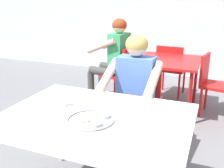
{
  "coord_description": "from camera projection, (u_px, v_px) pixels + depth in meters",
  "views": [
    {
      "loc": [
        0.6,
        -1.36,
        1.48
      ],
      "look_at": [
        -0.07,
        0.31,
        0.9
      ],
      "focal_mm": 41.61,
      "sensor_mm": 36.0,
      "label": 1
    }
  ],
  "objects": [
    {
      "name": "chair_red_far",
      "position": [
        170.0,
        67.0,
        4.08
      ],
      "size": [
        0.47,
        0.45,
        0.82
      ],
      "color": "red",
      "rests_on": "ground"
    },
    {
      "name": "patron_background",
      "position": [
        114.0,
        54.0,
        3.76
      ],
      "size": [
        0.59,
        0.54,
        1.24
      ],
      "color": "#3D3D3D",
      "rests_on": "ground"
    },
    {
      "name": "table_foreground",
      "position": [
        95.0,
        125.0,
        1.75
      ],
      "size": [
        1.26,
        0.94,
        0.75
      ],
      "color": "silver",
      "rests_on": "ground"
    },
    {
      "name": "chair_red_left",
      "position": [
        123.0,
        71.0,
        3.75
      ],
      "size": [
        0.45,
        0.46,
        0.85
      ],
      "color": "red",
      "rests_on": "ground"
    },
    {
      "name": "thali_tray",
      "position": [
        91.0,
        119.0,
        1.65
      ],
      "size": [
        0.3,
        0.3,
        0.03
      ],
      "color": "#B7BABF",
      "rests_on": "table_foreground"
    },
    {
      "name": "diner_foreground",
      "position": [
        133.0,
        88.0,
        2.37
      ],
      "size": [
        0.49,
        0.55,
        1.19
      ],
      "color": "black",
      "rests_on": "ground"
    },
    {
      "name": "drinking_cup",
      "position": [
        61.0,
        100.0,
        1.86
      ],
      "size": [
        0.07,
        0.07,
        0.1
      ],
      "color": "white",
      "rests_on": "table_foreground"
    },
    {
      "name": "chair_foreground",
      "position": [
        138.0,
        102.0,
        2.63
      ],
      "size": [
        0.43,
        0.39,
        0.83
      ],
      "color": "red",
      "rests_on": "ground"
    },
    {
      "name": "table_background_red",
      "position": [
        168.0,
        66.0,
        3.51
      ],
      "size": [
        0.83,
        0.92,
        0.72
      ],
      "color": "red",
      "rests_on": "ground"
    },
    {
      "name": "chair_red_right",
      "position": [
        213.0,
        81.0,
        3.4
      ],
      "size": [
        0.48,
        0.45,
        0.81
      ],
      "color": "red",
      "rests_on": "ground"
    }
  ]
}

